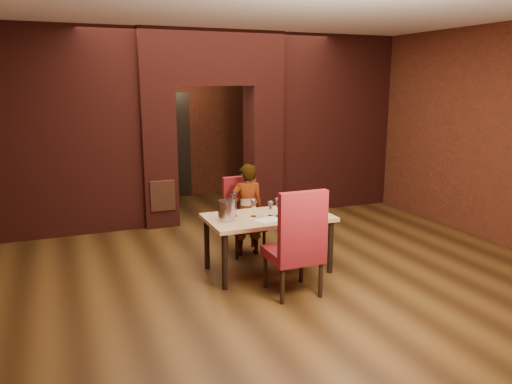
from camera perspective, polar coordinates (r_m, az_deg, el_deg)
floor at (r=7.10m, az=0.04°, el=-6.97°), size 8.00×8.00×0.00m
ceiling at (r=6.75m, az=0.05°, el=19.60°), size 7.00×8.00×0.04m
wall_back at (r=10.53m, az=-8.34°, el=8.19°), size 7.00×0.04×3.20m
wall_front at (r=3.44m, az=26.25°, el=-1.63°), size 7.00×0.04×3.20m
wall_right at (r=8.69m, az=22.08°, el=6.53°), size 0.04×8.00×3.20m
pillar_left at (r=8.43m, az=-11.19°, el=3.97°), size 0.55×0.55×2.30m
pillar_right at (r=8.99m, az=0.81°, el=4.72°), size 0.55×0.55×2.30m
lintel at (r=8.59m, az=-5.21°, el=15.01°), size 2.45×0.55×0.90m
wing_wall_left at (r=8.23m, az=-21.06°, el=6.33°), size 2.28×0.35×3.20m
wing_wall_right at (r=9.58m, az=8.68°, el=7.76°), size 2.28×0.35×3.20m
vent_panel at (r=8.26m, az=-10.61°, el=-0.43°), size 0.40×0.03×0.50m
rear_door at (r=10.44m, az=-10.30°, el=5.05°), size 0.90×0.08×2.10m
rear_door_frame at (r=10.40m, az=-10.25°, el=5.02°), size 1.02×0.04×2.22m
dining_table at (r=6.35m, az=1.38°, el=-5.89°), size 1.56×0.88×0.73m
chair_far at (r=6.94m, az=-1.29°, el=-2.82°), size 0.50×0.50×1.07m
chair_near at (r=5.64m, az=4.24°, el=-5.59°), size 0.56×0.56×1.23m
person_seated at (r=6.87m, az=-1.04°, el=-2.03°), size 0.50×0.36×1.28m
wine_glass_a at (r=6.18m, az=-0.27°, el=-1.85°), size 0.09×0.09×0.21m
wine_glass_b at (r=6.21m, az=1.67°, el=-1.92°), size 0.07×0.07×0.18m
wine_glass_c at (r=6.19m, az=2.60°, el=-1.76°), size 0.09×0.09×0.23m
tasting_sheet at (r=6.05m, az=1.39°, el=-3.20°), size 0.34×0.28×0.00m
wine_bucket at (r=6.00m, az=-3.41°, el=-2.14°), size 0.20×0.20×0.25m
water_bottle at (r=6.19m, az=-2.54°, el=-1.41°), size 0.07×0.07×0.30m
potted_plant at (r=7.42m, az=4.85°, el=-4.52°), size 0.43×0.40×0.40m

